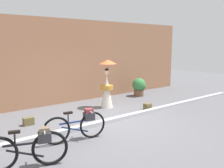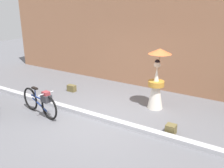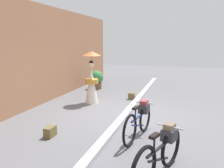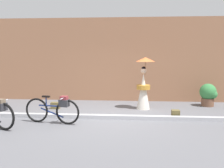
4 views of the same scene
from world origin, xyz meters
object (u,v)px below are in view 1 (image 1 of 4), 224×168
(person_with_parasol, at_px, (107,85))
(potted_plant_by_door, at_px, (139,86))
(backpack_spare, at_px, (148,107))
(bicycle_far_side, at_px, (78,125))
(bicycle_near_officer, at_px, (29,148))
(backpack_on_pavement, at_px, (29,121))

(person_with_parasol, height_order, potted_plant_by_door, person_with_parasol)
(person_with_parasol, bearing_deg, backpack_spare, -53.36)
(person_with_parasol, bearing_deg, bicycle_far_side, -139.29)
(bicycle_near_officer, height_order, bicycle_far_side, bicycle_near_officer)
(backpack_on_pavement, bearing_deg, potted_plant_by_door, 9.86)
(backpack_spare, bearing_deg, potted_plant_by_door, 53.01)
(bicycle_far_side, xyz_separation_m, potted_plant_by_door, (5.11, 3.00, 0.04))
(backpack_on_pavement, xyz_separation_m, backpack_spare, (4.17, -1.05, 0.01))
(person_with_parasol, relative_size, backpack_on_pavement, 5.95)
(bicycle_near_officer, height_order, potted_plant_by_door, potted_plant_by_door)
(bicycle_far_side, relative_size, potted_plant_by_door, 1.92)
(bicycle_near_officer, distance_m, potted_plant_by_door, 7.54)
(person_with_parasol, bearing_deg, bicycle_near_officer, -144.94)
(bicycle_near_officer, relative_size, potted_plant_by_door, 1.86)
(potted_plant_by_door, bearing_deg, bicycle_far_side, -149.58)
(backpack_on_pavement, bearing_deg, backpack_spare, -14.09)
(bicycle_near_officer, relative_size, person_with_parasol, 0.86)
(bicycle_near_officer, distance_m, bicycle_far_side, 1.63)
(person_with_parasol, bearing_deg, potted_plant_by_door, 16.71)
(potted_plant_by_door, relative_size, backpack_on_pavement, 2.75)
(person_with_parasol, relative_size, backpack_spare, 7.44)
(bicycle_near_officer, height_order, person_with_parasol, person_with_parasol)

